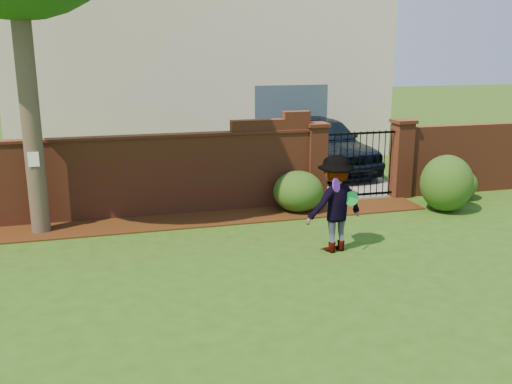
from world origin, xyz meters
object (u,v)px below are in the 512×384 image
object	(u,v)px
car	(324,144)
frisbee_green	(351,199)
man	(336,204)
frisbee_purple	(336,185)

from	to	relation	value
car	frisbee_green	bearing A→B (deg)	-114.51
man	frisbee_purple	distance (m)	0.63
frisbee_purple	frisbee_green	distance (m)	0.62
car	man	world-z (taller)	man
frisbee_green	car	bearing A→B (deg)	71.92
car	frisbee_purple	world-z (taller)	car
frisbee_purple	frisbee_green	world-z (taller)	frisbee_purple
man	frisbee_purple	size ratio (longest dim) A/B	7.26
car	man	size ratio (longest dim) A/B	2.75
car	frisbee_purple	bearing A→B (deg)	-117.02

